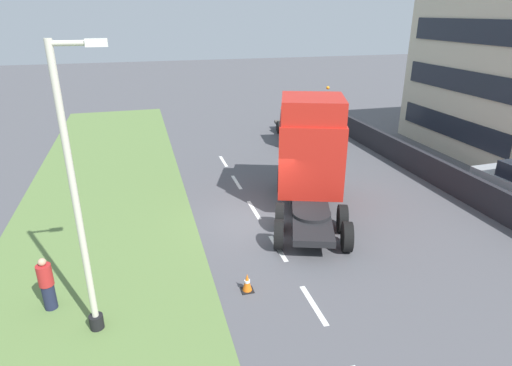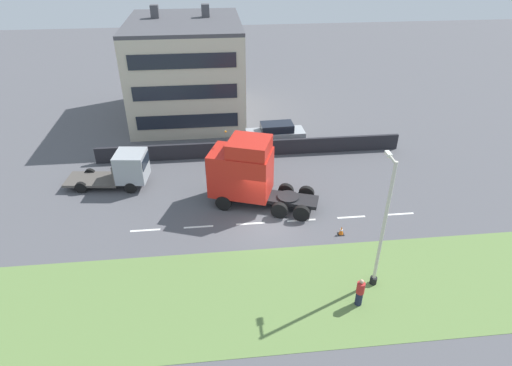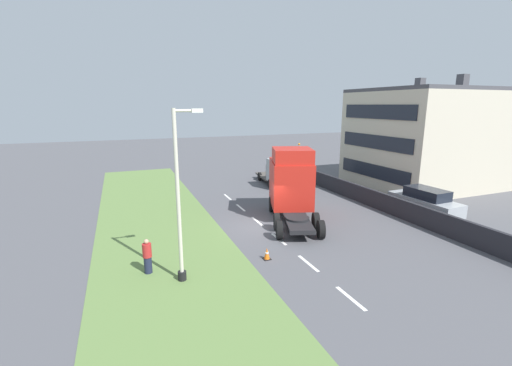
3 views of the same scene
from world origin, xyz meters
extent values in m
plane|color=#515156|center=(0.00, 0.00, 0.00)|extent=(120.00, 120.00, 0.00)
cube|color=#607F42|center=(-6.00, 0.00, 0.01)|extent=(7.00, 44.00, 0.01)
cube|color=white|center=(0.00, -8.70, 0.00)|extent=(0.16, 1.80, 0.00)
cube|color=white|center=(0.00, -5.50, 0.00)|extent=(0.16, 1.80, 0.00)
cube|color=white|center=(0.00, -2.30, 0.00)|extent=(0.16, 1.80, 0.00)
cube|color=white|center=(0.00, 0.90, 0.00)|extent=(0.16, 1.80, 0.00)
cube|color=white|center=(0.00, 4.10, 0.00)|extent=(0.16, 1.80, 0.00)
cube|color=white|center=(0.00, 7.30, 0.00)|extent=(0.16, 1.80, 0.00)
cube|color=#232328|center=(9.00, 0.00, 0.63)|extent=(0.25, 24.00, 1.27)
cube|color=beige|center=(18.34, 4.99, 4.19)|extent=(11.64, 9.89, 8.38)
cube|color=#1E232D|center=(12.48, 4.99, 1.68)|extent=(0.08, 8.40, 1.17)
cube|color=#1E232D|center=(12.48, 4.99, 4.19)|extent=(0.08, 8.40, 1.17)
cube|color=#1E232D|center=(12.48, 4.99, 6.70)|extent=(0.08, 8.40, 1.17)
cube|color=#47474C|center=(18.34, 4.99, 8.53)|extent=(11.64, 9.89, 0.30)
cube|color=#47474C|center=(19.50, 7.46, 9.23)|extent=(0.70, 0.70, 1.10)
cube|color=#47474C|center=(19.50, 3.01, 9.23)|extent=(0.70, 0.70, 1.10)
cube|color=black|center=(1.99, -0.21, 0.67)|extent=(3.63, 7.00, 0.24)
cube|color=red|center=(2.51, 1.26, 2.24)|extent=(3.65, 4.44, 2.90)
cube|color=black|center=(3.16, 3.09, 1.60)|extent=(2.04, 0.77, 1.63)
cube|color=black|center=(3.16, 3.09, 2.88)|extent=(2.16, 0.82, 0.93)
cube|color=red|center=(2.32, 0.72, 4.14)|extent=(3.09, 3.14, 0.90)
sphere|color=orange|center=(3.55, 2.11, 4.66)|extent=(0.14, 0.14, 0.14)
cylinder|color=black|center=(1.47, -1.68, 0.85)|extent=(1.77, 1.77, 0.12)
cylinder|color=black|center=(1.71, 2.47, 0.52)|extent=(0.65, 1.09, 1.04)
cylinder|color=black|center=(3.90, 1.69, 0.52)|extent=(0.65, 1.09, 1.04)
cylinder|color=black|center=(0.49, -0.96, 0.52)|extent=(0.65, 1.09, 1.04)
cylinder|color=black|center=(2.68, -1.74, 0.52)|extent=(0.65, 1.09, 1.04)
cylinder|color=black|center=(0.03, -2.27, 0.52)|extent=(0.65, 1.09, 1.04)
cylinder|color=black|center=(2.22, -3.04, 0.52)|extent=(0.65, 1.09, 1.04)
cube|color=#999EA3|center=(5.31, 8.61, 1.58)|extent=(2.22, 2.21, 2.00)
cube|color=black|center=(5.20, 7.60, 1.98)|extent=(1.76, 0.24, 0.72)
cube|color=#4C4742|center=(5.64, 11.44, 0.49)|extent=(2.42, 3.91, 0.18)
cube|color=#4C4742|center=(5.43, 9.65, 1.28)|extent=(2.01, 0.33, 1.40)
cylinder|color=black|center=(6.23, 8.51, 0.40)|extent=(0.33, 0.82, 0.80)
cylinder|color=black|center=(4.40, 8.72, 0.40)|extent=(0.33, 0.82, 0.80)
cylinder|color=black|center=(6.62, 11.90, 0.40)|extent=(0.33, 0.82, 0.80)
cylinder|color=black|center=(4.79, 12.11, 0.40)|extent=(0.33, 0.82, 0.80)
cube|color=#9EA3A8|center=(10.75, -2.19, 0.76)|extent=(1.93, 4.84, 0.98)
cube|color=black|center=(10.75, -2.31, 1.58)|extent=(1.58, 2.68, 0.65)
cylinder|color=black|center=(9.87, -0.67, 0.32)|extent=(0.23, 0.65, 0.64)
cylinder|color=black|center=(11.51, -0.60, 0.32)|extent=(0.23, 0.65, 0.64)
cylinder|color=black|center=(9.99, -3.77, 0.32)|extent=(0.23, 0.65, 0.64)
cylinder|color=black|center=(11.63, -3.71, 0.32)|extent=(0.23, 0.65, 0.64)
cylinder|color=black|center=(-5.77, -4.89, 0.20)|extent=(0.36, 0.36, 0.40)
cylinder|color=beige|center=(-5.77, -4.89, 3.57)|extent=(0.16, 0.16, 7.14)
cylinder|color=beige|center=(-5.32, -4.89, 7.04)|extent=(0.90, 0.11, 0.11)
cube|color=silver|center=(-4.87, -4.89, 7.04)|extent=(0.44, 0.20, 0.16)
cylinder|color=#1E233D|center=(-7.05, -3.70, 0.39)|extent=(0.34, 0.34, 0.77)
cylinder|color=#B22626|center=(-7.05, -3.70, 1.08)|extent=(0.39, 0.39, 0.61)
sphere|color=tan|center=(-7.05, -3.70, 1.48)|extent=(0.21, 0.21, 0.21)
cube|color=black|center=(-1.63, -4.37, 0.01)|extent=(0.36, 0.36, 0.03)
cone|color=orange|center=(-1.63, -4.37, 0.31)|extent=(0.28, 0.28, 0.55)
cylinder|color=white|center=(-1.63, -4.37, 0.33)|extent=(0.17, 0.17, 0.07)
camera|label=1|loc=(-4.17, -14.54, 7.64)|focal=30.00mm
camera|label=2|loc=(-21.16, 2.81, 15.90)|focal=30.00mm
camera|label=3|loc=(-7.78, -18.33, 7.26)|focal=24.00mm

